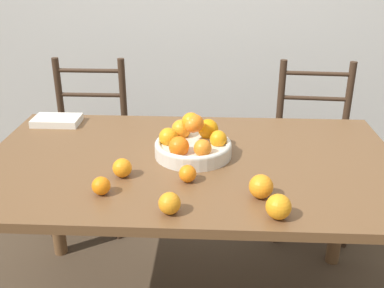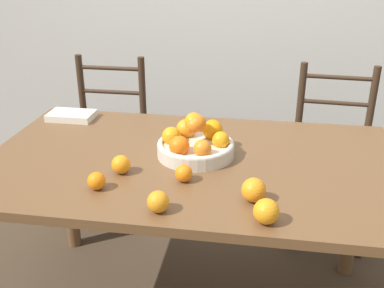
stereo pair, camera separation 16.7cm
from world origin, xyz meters
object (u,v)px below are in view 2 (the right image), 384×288
(fruit_bowl, at_px, (195,143))
(orange_loose_5, at_px, (266,211))
(orange_loose_0, at_px, (97,181))
(orange_loose_4, at_px, (121,164))
(chair_right, at_px, (331,159))
(book_stack, at_px, (71,116))
(orange_loose_3, at_px, (254,190))
(orange_loose_2, at_px, (158,202))
(chair_left, at_px, (108,145))
(orange_loose_1, at_px, (183,173))

(fruit_bowl, bearing_deg, orange_loose_5, -57.48)
(orange_loose_0, height_order, orange_loose_4, orange_loose_4)
(chair_right, xyz_separation_m, book_stack, (-1.30, -0.42, 0.33))
(orange_loose_3, distance_m, orange_loose_4, 0.50)
(orange_loose_0, relative_size, chair_right, 0.06)
(orange_loose_4, height_order, orange_loose_5, orange_loose_5)
(orange_loose_2, xyz_separation_m, book_stack, (-0.61, 0.75, -0.02))
(orange_loose_2, distance_m, chair_right, 1.41)
(fruit_bowl, relative_size, chair_left, 0.32)
(orange_loose_2, bearing_deg, orange_loose_1, 78.64)
(book_stack, bearing_deg, orange_loose_5, -38.98)
(orange_loose_4, relative_size, chair_left, 0.07)
(orange_loose_0, height_order, book_stack, orange_loose_0)
(fruit_bowl, distance_m, orange_loose_2, 0.44)
(orange_loose_2, bearing_deg, chair_left, 116.84)
(orange_loose_0, xyz_separation_m, book_stack, (-0.36, 0.64, -0.02))
(fruit_bowl, distance_m, orange_loose_5, 0.53)
(orange_loose_2, height_order, orange_loose_4, same)
(orange_loose_4, bearing_deg, chair_left, 113.09)
(fruit_bowl, bearing_deg, book_stack, 154.25)
(fruit_bowl, relative_size, orange_loose_5, 3.86)
(orange_loose_0, distance_m, orange_loose_1, 0.30)
(orange_loose_2, xyz_separation_m, orange_loose_4, (-0.19, 0.24, -0.00))
(orange_loose_4, xyz_separation_m, chair_right, (0.89, 0.93, -0.35))
(orange_loose_5, xyz_separation_m, chair_left, (-0.92, 1.18, -0.36))
(orange_loose_0, height_order, chair_right, chair_right)
(orange_loose_1, bearing_deg, book_stack, 140.21)
(orange_loose_3, height_order, chair_right, chair_right)
(orange_loose_0, xyz_separation_m, orange_loose_3, (0.53, 0.01, 0.01))
(orange_loose_1, relative_size, orange_loose_3, 0.77)
(orange_loose_0, bearing_deg, orange_loose_2, -23.94)
(orange_loose_5, relative_size, book_stack, 0.37)
(orange_loose_0, relative_size, orange_loose_4, 0.90)
(orange_loose_0, xyz_separation_m, chair_right, (0.94, 1.06, -0.35))
(orange_loose_4, bearing_deg, orange_loose_0, -109.73)
(orange_loose_5, bearing_deg, orange_loose_1, 142.88)
(orange_loose_0, height_order, orange_loose_5, orange_loose_5)
(book_stack, bearing_deg, orange_loose_3, -35.37)
(fruit_bowl, height_order, chair_right, chair_right)
(orange_loose_1, xyz_separation_m, book_stack, (-0.65, 0.54, -0.01))
(fruit_bowl, height_order, orange_loose_5, fruit_bowl)
(orange_loose_4, xyz_separation_m, chair_left, (-0.40, 0.93, -0.35))
(orange_loose_0, xyz_separation_m, orange_loose_1, (0.28, 0.10, -0.00))
(orange_loose_2, bearing_deg, orange_loose_0, 156.06)
(orange_loose_2, distance_m, chair_left, 1.36)
(orange_loose_3, height_order, orange_loose_5, orange_loose_3)
(orange_loose_3, bearing_deg, fruit_bowl, 126.94)
(chair_left, bearing_deg, fruit_bowl, -49.11)
(fruit_bowl, xyz_separation_m, chair_right, (0.65, 0.74, -0.37))
(orange_loose_1, distance_m, orange_loose_4, 0.24)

